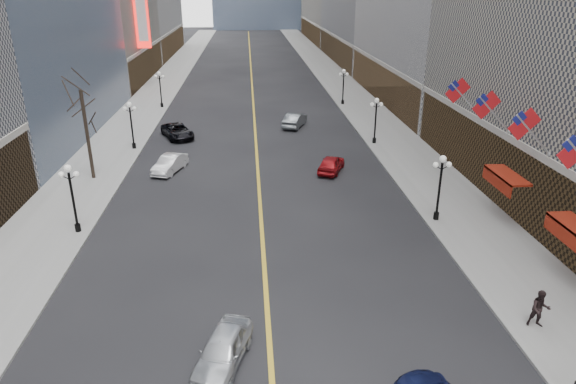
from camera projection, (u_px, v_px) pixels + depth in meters
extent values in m
cube|color=gray|center=(353.00, 98.00, 71.83)|extent=(6.00, 230.00, 0.15)
cube|color=gray|center=(150.00, 101.00, 69.83)|extent=(6.00, 230.00, 0.15)
cube|color=gold|center=(252.00, 87.00, 80.09)|extent=(0.25, 200.00, 0.02)
cube|color=#4A3D31|center=(544.00, 188.00, 33.33)|extent=(2.80, 41.00, 5.00)
cube|color=#4A3D31|center=(389.00, 82.00, 69.35)|extent=(2.80, 35.00, 5.00)
cube|color=#4A3D31|center=(341.00, 49.00, 104.44)|extent=(2.80, 39.00, 5.00)
cube|color=#4A3D31|center=(314.00, 31.00, 144.15)|extent=(2.80, 45.00, 5.00)
cube|color=#4A3D31|center=(139.00, 65.00, 84.26)|extent=(2.80, 29.00, 5.00)
cube|color=#4A3D31|center=(168.00, 43.00, 115.66)|extent=(2.80, 37.00, 5.00)
cylinder|color=black|center=(436.00, 216.00, 34.61)|extent=(0.36, 0.36, 0.50)
cylinder|color=black|center=(439.00, 192.00, 33.95)|extent=(0.16, 0.16, 4.00)
sphere|color=white|center=(443.00, 159.00, 33.09)|extent=(0.44, 0.44, 0.44)
sphere|color=white|center=(436.00, 165.00, 33.20)|extent=(0.36, 0.36, 0.36)
sphere|color=white|center=(449.00, 164.00, 33.27)|extent=(0.36, 0.36, 0.36)
cylinder|color=black|center=(374.00, 140.00, 51.23)|extent=(0.36, 0.36, 0.50)
cylinder|color=black|center=(375.00, 123.00, 50.57)|extent=(0.16, 0.16, 4.00)
sphere|color=white|center=(377.00, 100.00, 49.71)|extent=(0.44, 0.44, 0.44)
sphere|color=white|center=(372.00, 104.00, 49.83)|extent=(0.36, 0.36, 0.36)
sphere|color=white|center=(381.00, 104.00, 49.89)|extent=(0.36, 0.36, 0.36)
cylinder|color=black|center=(343.00, 102.00, 67.86)|extent=(0.36, 0.36, 0.50)
cylinder|color=black|center=(343.00, 89.00, 67.20)|extent=(0.16, 0.16, 4.00)
sphere|color=white|center=(344.00, 71.00, 66.33)|extent=(0.44, 0.44, 0.44)
sphere|color=white|center=(340.00, 74.00, 66.45)|extent=(0.36, 0.36, 0.36)
sphere|color=white|center=(347.00, 74.00, 66.51)|extent=(0.36, 0.36, 0.36)
cylinder|color=black|center=(78.00, 228.00, 32.93)|extent=(0.36, 0.36, 0.50)
cylinder|color=black|center=(74.00, 203.00, 32.27)|extent=(0.16, 0.16, 4.00)
sphere|color=white|center=(68.00, 168.00, 31.40)|extent=(0.44, 0.44, 0.44)
sphere|color=white|center=(61.00, 174.00, 31.52)|extent=(0.36, 0.36, 0.36)
sphere|color=white|center=(76.00, 174.00, 31.58)|extent=(0.36, 0.36, 0.36)
cylinder|color=black|center=(134.00, 146.00, 49.55)|extent=(0.36, 0.36, 0.50)
cylinder|color=black|center=(132.00, 128.00, 48.89)|extent=(0.16, 0.16, 4.00)
sphere|color=white|center=(129.00, 104.00, 48.02)|extent=(0.44, 0.44, 0.44)
sphere|color=white|center=(125.00, 109.00, 48.14)|extent=(0.36, 0.36, 0.36)
sphere|color=white|center=(134.00, 108.00, 48.20)|extent=(0.36, 0.36, 0.36)
cylinder|color=black|center=(162.00, 105.00, 66.17)|extent=(0.36, 0.36, 0.50)
cylinder|color=black|center=(161.00, 91.00, 65.51)|extent=(0.16, 0.16, 4.00)
sphere|color=white|center=(159.00, 73.00, 64.64)|extent=(0.44, 0.44, 0.44)
sphere|color=white|center=(156.00, 76.00, 64.76)|extent=(0.36, 0.36, 0.36)
sphere|color=white|center=(163.00, 76.00, 64.83)|extent=(0.36, 0.36, 0.36)
cube|color=red|center=(576.00, 150.00, 24.80)|extent=(1.94, 0.04, 1.94)
cube|color=navy|center=(571.00, 143.00, 24.65)|extent=(0.88, 0.06, 0.88)
cylinder|color=#B2B2B7|center=(533.00, 135.00, 29.71)|extent=(2.49, 0.12, 2.49)
cube|color=red|center=(524.00, 124.00, 29.42)|extent=(1.94, 0.04, 1.94)
cube|color=navy|center=(520.00, 118.00, 29.26)|extent=(0.88, 0.06, 0.88)
cylinder|color=#B2B2B7|center=(495.00, 115.00, 34.33)|extent=(2.49, 0.12, 2.49)
cube|color=red|center=(487.00, 105.00, 34.04)|extent=(1.94, 0.04, 1.94)
cube|color=navy|center=(482.00, 100.00, 33.88)|extent=(0.88, 0.06, 0.88)
cylinder|color=#B2B2B7|center=(465.00, 99.00, 38.95)|extent=(2.49, 0.12, 2.49)
cube|color=red|center=(458.00, 91.00, 38.66)|extent=(1.94, 0.04, 1.94)
cube|color=navy|center=(454.00, 86.00, 38.50)|extent=(0.88, 0.06, 0.88)
cube|color=maroon|center=(567.00, 236.00, 26.60)|extent=(0.10, 4.00, 0.90)
cube|color=maroon|center=(507.00, 175.00, 33.88)|extent=(1.40, 4.00, 0.15)
cube|color=maroon|center=(497.00, 181.00, 33.98)|extent=(0.10, 4.00, 0.90)
cube|color=red|center=(140.00, 5.00, 74.43)|extent=(2.00, 0.50, 12.00)
cube|color=white|center=(141.00, 5.00, 74.44)|extent=(1.40, 0.55, 10.00)
cylinder|color=#2D231C|center=(87.00, 135.00, 40.78)|extent=(0.28, 0.28, 7.20)
imported|color=silver|center=(223.00, 350.00, 21.44)|extent=(2.87, 4.58, 1.45)
imported|color=silver|center=(170.00, 164.00, 43.62)|extent=(2.82, 4.57, 1.42)
imported|color=black|center=(177.00, 131.00, 53.28)|extent=(4.27, 5.74, 1.45)
imported|color=maroon|center=(331.00, 164.00, 43.65)|extent=(3.13, 4.49, 1.42)
imported|color=#52575A|center=(295.00, 120.00, 57.32)|extent=(3.24, 5.02, 1.56)
imported|color=black|center=(540.00, 309.00, 23.53)|extent=(0.99, 0.68, 1.87)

